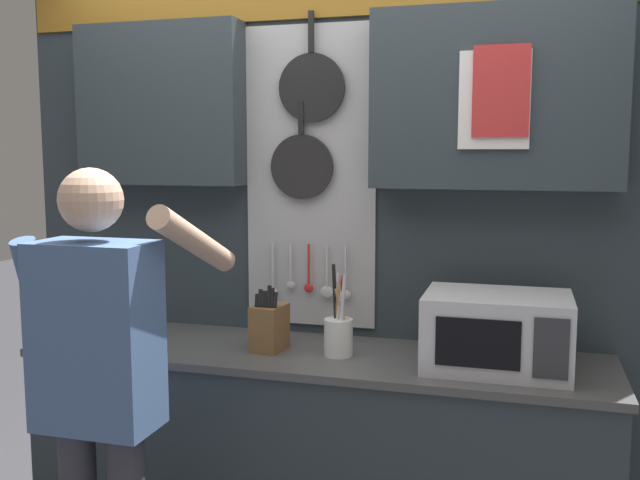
% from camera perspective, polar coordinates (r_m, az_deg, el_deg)
% --- Properties ---
extents(base_cabinet_counter, '(2.26, 0.58, 0.91)m').
position_cam_1_polar(base_cabinet_counter, '(2.97, -0.43, -17.44)').
color(base_cabinet_counter, '#2D383D').
rests_on(base_cabinet_counter, ground_plane).
extents(back_wall_unit, '(2.83, 0.23, 2.41)m').
position_cam_1_polar(back_wall_unit, '(2.95, 1.24, 3.53)').
color(back_wall_unit, '#2D383D').
rests_on(back_wall_unit, ground_plane).
extents(microwave, '(0.51, 0.37, 0.27)m').
position_cam_1_polar(microwave, '(2.64, 13.98, -7.12)').
color(microwave, silver).
rests_on(microwave, base_cabinet_counter).
extents(knife_block, '(0.13, 0.16, 0.26)m').
position_cam_1_polar(knife_block, '(2.82, -4.08, -6.92)').
color(knife_block, brown).
rests_on(knife_block, base_cabinet_counter).
extents(utensil_crock, '(0.11, 0.11, 0.35)m').
position_cam_1_polar(utensil_crock, '(2.74, 1.49, -7.40)').
color(utensil_crock, white).
rests_on(utensil_crock, base_cabinet_counter).
extents(person, '(0.54, 0.62, 1.63)m').
position_cam_1_polar(person, '(2.43, -17.21, -10.27)').
color(person, '#383842').
rests_on(person, ground_plane).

